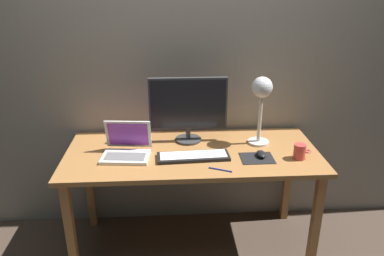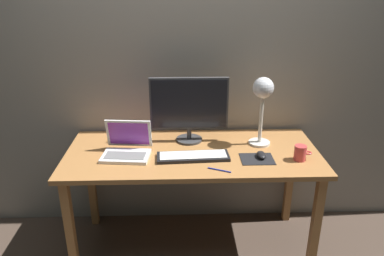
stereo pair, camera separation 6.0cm
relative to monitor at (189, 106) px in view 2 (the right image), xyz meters
name	(u,v)px [view 2 (the right image)]	position (x,y,z in m)	size (l,w,h in m)	color
ground_plane	(193,245)	(0.02, -0.17, -0.98)	(4.80, 4.80, 0.00)	#47382D
back_wall	(191,51)	(0.02, 0.23, 0.32)	(4.80, 0.06, 2.60)	gray
desk	(193,162)	(0.02, -0.17, -0.32)	(1.60, 0.70, 0.74)	#A8703D
monitor	(189,106)	(0.00, 0.00, 0.00)	(0.51, 0.17, 0.44)	#38383A
keyboard_main	(193,156)	(0.02, -0.27, -0.23)	(0.45, 0.16, 0.03)	black
laptop	(127,145)	(-0.39, -0.19, -0.18)	(0.31, 0.26, 0.21)	silver
desk_lamp	(263,96)	(0.46, -0.07, 0.09)	(0.14, 0.14, 0.45)	beige
mousepad	(257,159)	(0.41, -0.29, -0.24)	(0.20, 0.16, 0.00)	black
mouse	(261,155)	(0.43, -0.27, -0.22)	(0.06, 0.10, 0.03)	black
coffee_mug	(300,153)	(0.66, -0.31, -0.20)	(0.11, 0.07, 0.09)	#CC3F3F
pen	(219,170)	(0.16, -0.43, -0.24)	(0.01, 0.01, 0.14)	#2633A5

